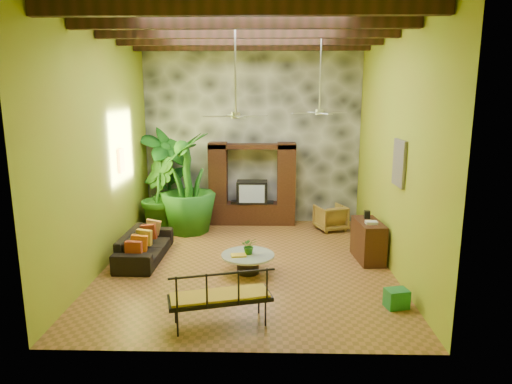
{
  "coord_description": "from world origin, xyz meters",
  "views": [
    {
      "loc": [
        0.41,
        -9.36,
        3.59
      ],
      "look_at": [
        0.18,
        0.2,
        1.54
      ],
      "focal_mm": 32.0,
      "sensor_mm": 36.0,
      "label": 1
    }
  ],
  "objects_px": {
    "ceiling_fan_back": "(320,103)",
    "iron_bench": "(219,295)",
    "entertainment_center": "(252,190)",
    "green_bin": "(397,298)",
    "tall_plant_c": "(187,183)",
    "wicker_armchair": "(331,218)",
    "tall_plant_a": "(167,174)",
    "side_console": "(368,241)",
    "tall_plant_b": "(157,195)",
    "sofa": "(145,246)",
    "ceiling_fan_front": "(236,105)",
    "coffee_table": "(248,261)"
  },
  "relations": [
    {
      "from": "tall_plant_a",
      "to": "tall_plant_c",
      "type": "xyz_separation_m",
      "value": [
        0.71,
        -0.86,
        -0.08
      ]
    },
    {
      "from": "entertainment_center",
      "to": "tall_plant_c",
      "type": "distance_m",
      "value": 1.91
    },
    {
      "from": "sofa",
      "to": "coffee_table",
      "type": "relative_size",
      "value": 1.94
    },
    {
      "from": "wicker_armchair",
      "to": "tall_plant_a",
      "type": "distance_m",
      "value": 4.68
    },
    {
      "from": "coffee_table",
      "to": "entertainment_center",
      "type": "bearing_deg",
      "value": 90.48
    },
    {
      "from": "wicker_armchair",
      "to": "sofa",
      "type": "bearing_deg",
      "value": 7.57
    },
    {
      "from": "ceiling_fan_front",
      "to": "wicker_armchair",
      "type": "distance_m",
      "value": 4.86
    },
    {
      "from": "sofa",
      "to": "coffee_table",
      "type": "bearing_deg",
      "value": -107.02
    },
    {
      "from": "entertainment_center",
      "to": "tall_plant_a",
      "type": "bearing_deg",
      "value": 179.67
    },
    {
      "from": "wicker_armchair",
      "to": "coffee_table",
      "type": "height_order",
      "value": "wicker_armchair"
    },
    {
      "from": "tall_plant_b",
      "to": "side_console",
      "type": "height_order",
      "value": "tall_plant_b"
    },
    {
      "from": "entertainment_center",
      "to": "green_bin",
      "type": "xyz_separation_m",
      "value": [
        2.65,
        -5.17,
        -0.8
      ]
    },
    {
      "from": "tall_plant_a",
      "to": "tall_plant_b",
      "type": "xyz_separation_m",
      "value": [
        -0.11,
        -0.79,
        -0.41
      ]
    },
    {
      "from": "tall_plant_c",
      "to": "iron_bench",
      "type": "height_order",
      "value": "tall_plant_c"
    },
    {
      "from": "sofa",
      "to": "ceiling_fan_front",
      "type": "bearing_deg",
      "value": -105.53
    },
    {
      "from": "ceiling_fan_back",
      "to": "tall_plant_c",
      "type": "distance_m",
      "value": 4.03
    },
    {
      "from": "entertainment_center",
      "to": "side_console",
      "type": "xyz_separation_m",
      "value": [
        2.65,
        -2.85,
        -0.52
      ]
    },
    {
      "from": "ceiling_fan_front",
      "to": "green_bin",
      "type": "distance_m",
      "value": 4.61
    },
    {
      "from": "tall_plant_a",
      "to": "side_console",
      "type": "height_order",
      "value": "tall_plant_a"
    },
    {
      "from": "tall_plant_b",
      "to": "entertainment_center",
      "type": "bearing_deg",
      "value": 17.33
    },
    {
      "from": "sofa",
      "to": "tall_plant_b",
      "type": "distance_m",
      "value": 2.25
    },
    {
      "from": "wicker_armchair",
      "to": "tall_plant_b",
      "type": "height_order",
      "value": "tall_plant_b"
    },
    {
      "from": "ceiling_fan_back",
      "to": "iron_bench",
      "type": "relative_size",
      "value": 1.09
    },
    {
      "from": "entertainment_center",
      "to": "iron_bench",
      "type": "xyz_separation_m",
      "value": [
        -0.32,
        -5.91,
        -0.43
      ]
    },
    {
      "from": "sofa",
      "to": "tall_plant_a",
      "type": "relative_size",
      "value": 0.75
    },
    {
      "from": "ceiling_fan_back",
      "to": "iron_bench",
      "type": "xyz_separation_m",
      "value": [
        -1.92,
        -3.97,
        -2.87
      ]
    },
    {
      "from": "ceiling_fan_back",
      "to": "tall_plant_b",
      "type": "relative_size",
      "value": 0.93
    },
    {
      "from": "sofa",
      "to": "entertainment_center",
      "type": "bearing_deg",
      "value": -37.3
    },
    {
      "from": "entertainment_center",
      "to": "wicker_armchair",
      "type": "bearing_deg",
      "value": -15.01
    },
    {
      "from": "ceiling_fan_front",
      "to": "tall_plant_b",
      "type": "relative_size",
      "value": 0.93
    },
    {
      "from": "entertainment_center",
      "to": "tall_plant_c",
      "type": "xyz_separation_m",
      "value": [
        -1.67,
        -0.85,
        0.36
      ]
    },
    {
      "from": "tall_plant_a",
      "to": "coffee_table",
      "type": "xyz_separation_m",
      "value": [
        2.42,
        -3.69,
        -1.15
      ]
    },
    {
      "from": "side_console",
      "to": "tall_plant_b",
      "type": "bearing_deg",
      "value": 152.99
    },
    {
      "from": "ceiling_fan_front",
      "to": "coffee_table",
      "type": "height_order",
      "value": "ceiling_fan_front"
    },
    {
      "from": "entertainment_center",
      "to": "wicker_armchair",
      "type": "distance_m",
      "value": 2.3
    },
    {
      "from": "wicker_armchair",
      "to": "side_console",
      "type": "relative_size",
      "value": 0.68
    },
    {
      "from": "ceiling_fan_back",
      "to": "iron_bench",
      "type": "bearing_deg",
      "value": -115.83
    },
    {
      "from": "ceiling_fan_back",
      "to": "tall_plant_b",
      "type": "distance_m",
      "value": 4.89
    },
    {
      "from": "tall_plant_c",
      "to": "side_console",
      "type": "height_order",
      "value": "tall_plant_c"
    },
    {
      "from": "ceiling_fan_front",
      "to": "sofa",
      "type": "bearing_deg",
      "value": 163.49
    },
    {
      "from": "ceiling_fan_front",
      "to": "side_console",
      "type": "height_order",
      "value": "ceiling_fan_front"
    },
    {
      "from": "wicker_armchair",
      "to": "tall_plant_c",
      "type": "distance_m",
      "value": 3.94
    },
    {
      "from": "wicker_armchair",
      "to": "ceiling_fan_front",
      "type": "bearing_deg",
      "value": 31.51
    },
    {
      "from": "tall_plant_a",
      "to": "tall_plant_c",
      "type": "distance_m",
      "value": 1.12
    },
    {
      "from": "side_console",
      "to": "tall_plant_a",
      "type": "bearing_deg",
      "value": 145.33
    },
    {
      "from": "wicker_armchair",
      "to": "tall_plant_c",
      "type": "height_order",
      "value": "tall_plant_c"
    },
    {
      "from": "ceiling_fan_front",
      "to": "tall_plant_b",
      "type": "bearing_deg",
      "value": 129.71
    },
    {
      "from": "tall_plant_b",
      "to": "green_bin",
      "type": "height_order",
      "value": "tall_plant_b"
    },
    {
      "from": "iron_bench",
      "to": "green_bin",
      "type": "relative_size",
      "value": 4.54
    },
    {
      "from": "wicker_armchair",
      "to": "coffee_table",
      "type": "bearing_deg",
      "value": 35.56
    }
  ]
}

